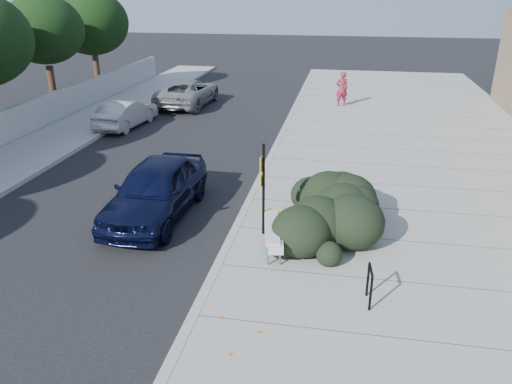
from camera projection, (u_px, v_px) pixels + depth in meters
The scene contains 14 objects.
ground at pixel (218, 270), 11.91m from camera, with size 120.00×120.00×0.00m, color black.
sidewalk_near at pixel (433, 201), 15.49m from camera, with size 11.20×50.00×0.15m, color gray.
curb_near at pixel (256, 189), 16.41m from camera, with size 0.22×50.00×0.17m, color #9E9E99.
curb_far at pixel (35, 173), 17.73m from camera, with size 0.22×50.00×0.17m, color #9E9E99.
tree_far_e at pixel (44, 30), 25.07m from camera, with size 4.00×4.00×5.90m.
tree_far_f at pixel (91, 23), 29.61m from camera, with size 4.40×4.40×6.07m.
bench at pixel (273, 231), 12.37m from camera, with size 0.77×2.15×0.63m.
bike_rack at pixel (370, 282), 10.23m from camera, with size 0.10×0.56×0.82m.
sign_post at pixel (263, 184), 12.77m from camera, with size 0.11×0.29×2.50m.
hedge at pixel (326, 200), 13.42m from camera, with size 2.09×4.19×1.57m, color black.
sedan_navy at pixel (156, 189), 14.39m from camera, with size 1.95×4.85×1.65m, color black.
wagon_silver at pixel (126, 113), 23.62m from camera, with size 1.37×3.94×1.30m, color #A7A7AC.
suv_silver at pixel (188, 92), 27.84m from camera, with size 2.43×5.27×1.47m, color gray.
pedestrian at pixel (342, 89), 26.98m from camera, with size 0.67×0.44×1.85m, color maroon.
Camera 1 is at (2.73, -9.95, 6.29)m, focal length 35.00 mm.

